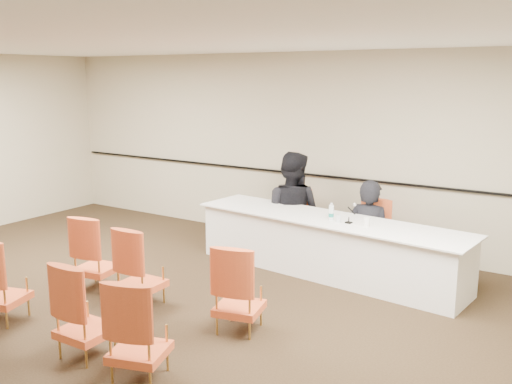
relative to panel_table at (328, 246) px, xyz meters
The scene contains 20 objects.
floor 2.95m from the panel_table, 110.55° to the right, with size 10.00×10.00×0.00m, color black.
ceiling 3.92m from the panel_table, 110.55° to the right, with size 10.00×10.00×0.00m, color white.
wall_back 1.97m from the panel_table, 129.08° to the left, with size 10.00×0.04×3.00m, color #B9B291.
wall_rail 1.75m from the panel_table, 129.99° to the left, with size 9.80×0.04×0.03m, color black.
panel_table is the anchor object (origin of this frame).
panelist_main 0.65m from the panel_table, 55.90° to the left, with size 0.64×0.42×1.74m, color black.
panelist_main_chair 0.66m from the panel_table, 55.90° to the left, with size 0.50×0.50×0.95m, color #E55B29, non-canonical shape.
panelist_second 1.16m from the panel_table, 144.69° to the left, with size 0.95×0.74×1.95m, color black.
panelist_second_chair 1.15m from the panel_table, 144.69° to the left, with size 0.50×0.50×0.95m, color #E55B29, non-canonical shape.
papers 0.63m from the panel_table, ahead, with size 0.30×0.22×0.00m, color white.
microphone 0.63m from the panel_table, 17.46° to the right, with size 0.09×0.18×0.25m, color black, non-canonical shape.
water_bottle 0.51m from the panel_table, 42.91° to the right, with size 0.07×0.07×0.23m, color #177F73, non-canonical shape.
drinking_glass 0.50m from the panel_table, 32.38° to the right, with size 0.06×0.06×0.10m, color silver.
coffee_cup 0.76m from the panel_table, 13.30° to the right, with size 0.08×0.08×0.12m, color white.
aud_chair_front_left 3.01m from the panel_table, 137.00° to the right, with size 0.50×0.50×0.95m, color #E55B29, non-canonical shape.
aud_chair_front_mid 2.54m from the panel_table, 122.01° to the right, with size 0.50×0.50×0.95m, color #E55B29, non-canonical shape.
aud_chair_front_right 2.09m from the panel_table, 90.16° to the right, with size 0.50×0.50×0.95m, color #E55B29, non-canonical shape.
aud_chair_back_left 4.02m from the panel_table, 125.25° to the right, with size 0.50×0.50×0.95m, color #E55B29, non-canonical shape.
aud_chair_back_mid 3.46m from the panel_table, 105.34° to the right, with size 0.50×0.50×0.95m, color #E55B29, non-canonical shape.
aud_chair_back_right 3.37m from the panel_table, 93.28° to the right, with size 0.50×0.50×0.95m, color #E55B29, non-canonical shape.
Camera 1 is at (4.20, -3.97, 2.63)m, focal length 40.00 mm.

